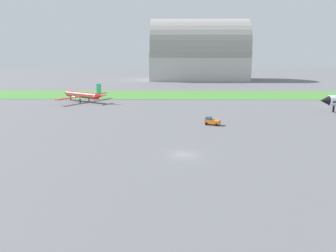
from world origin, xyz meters
name	(u,v)px	position (x,y,z in m)	size (l,w,h in m)	color
ground_plane	(184,155)	(0.00, 0.00, 0.00)	(600.00, 600.00, 0.00)	slate
grass_taxiway_strip	(179,95)	(0.00, 81.52, 0.04)	(360.00, 28.00, 0.08)	#478438
airplane_taxiing_turboprop	(83,95)	(-34.52, 60.97, 2.53)	(17.71, 20.27, 6.92)	red
pushback_tug_near_gate	(212,121)	(7.51, 24.15, 0.91)	(4.02, 3.21, 1.95)	orange
hangar_distant	(199,53)	(13.02, 157.15, 16.90)	(60.65, 32.98, 37.40)	#BCB7B2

